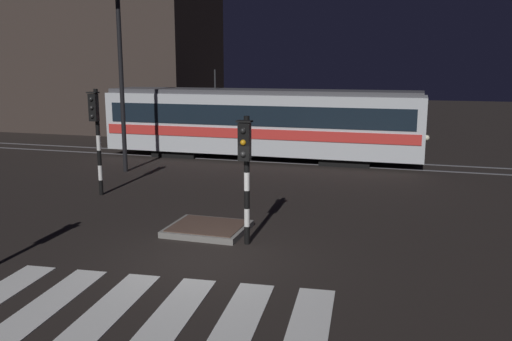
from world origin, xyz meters
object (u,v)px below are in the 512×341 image
at_px(traffic_light_corner_far_left, 96,126).
at_px(tram, 260,122).
at_px(traffic_light_median_centre, 246,161).
at_px(street_lamp_trackside_left, 117,55).

relative_size(traffic_light_corner_far_left, tram, 0.24).
xyz_separation_m(traffic_light_corner_far_left, traffic_light_median_centre, (6.35, -3.47, -0.27)).
bearing_deg(tram, traffic_light_median_centre, -75.19).
bearing_deg(street_lamp_trackside_left, traffic_light_corner_far_left, -70.41).
xyz_separation_m(traffic_light_corner_far_left, tram, (3.19, 8.49, -0.62)).
height_order(traffic_light_corner_far_left, tram, tram).
bearing_deg(traffic_light_corner_far_left, street_lamp_trackside_left, 109.59).
distance_m(traffic_light_corner_far_left, traffic_light_median_centre, 7.24).
bearing_deg(traffic_light_median_centre, street_lamp_trackside_left, 136.81).
distance_m(traffic_light_corner_far_left, tram, 9.09).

